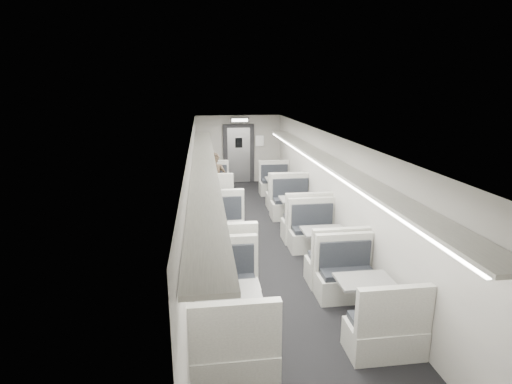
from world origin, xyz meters
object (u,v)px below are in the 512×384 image
object	(u,v)px
booth_right_a	(279,189)
booth_right_d	(363,300)
booth_left_c	(220,246)
passenger	(215,181)
booth_right_c	(323,247)
booth_left_d	(229,314)
vestibule_door	(239,154)
booth_left_b	(216,210)
exit_sign	(240,120)
booth_left_a	(213,192)
booth_right_b	(298,213)

from	to	relation	value
booth_right_a	booth_right_d	xyz separation A→B (m)	(0.00, -6.57, -0.00)
booth_left_c	booth_right_a	size ratio (longest dim) A/B	1.18
booth_left_c	passenger	bearing A→B (deg)	89.23
booth_right_c	booth_left_d	bearing A→B (deg)	-132.78
booth_right_a	vestibule_door	size ratio (longest dim) A/B	0.95
booth_left_b	exit_sign	bearing A→B (deg)	75.62
booth_left_d	vestibule_door	xyz separation A→B (m)	(1.00, 9.22, 0.66)
booth_left_a	booth_left_c	xyz separation A→B (m)	(0.00, -4.25, 0.04)
booth_left_c	exit_sign	bearing A→B (deg)	81.10
booth_left_d	passenger	size ratio (longest dim) A/B	1.33
exit_sign	booth_left_b	bearing A→B (deg)	-104.38
booth_left_b	booth_right_a	bearing A→B (deg)	43.48
booth_left_b	booth_left_d	bearing A→B (deg)	-90.00
booth_left_a	booth_left_d	distance (m)	6.60
vestibule_door	booth_left_b	bearing A→B (deg)	-102.84
booth_right_a	booth_right_d	distance (m)	6.57
vestibule_door	booth_right_a	bearing A→B (deg)	-68.14
booth_right_a	passenger	distance (m)	2.09
booth_left_a	passenger	distance (m)	0.65
booth_left_b	vestibule_door	xyz separation A→B (m)	(1.00, 4.39, 0.68)
booth_left_b	booth_right_a	world-z (taller)	booth_left_b
booth_right_d	passenger	size ratio (longest dim) A/B	1.23
booth_left_a	booth_right_b	xyz separation A→B (m)	(2.00, -2.34, 0.01)
booth_left_b	exit_sign	world-z (taller)	exit_sign
booth_left_a	booth_left_d	world-z (taller)	booth_left_d
booth_right_d	booth_right_c	bearing A→B (deg)	90.00
booth_right_d	exit_sign	size ratio (longest dim) A/B	3.19
booth_left_a	booth_right_a	xyz separation A→B (m)	(2.00, 0.13, -0.02)
booth_left_b	passenger	bearing A→B (deg)	87.74
passenger	booth_left_d	bearing A→B (deg)	-82.39
booth_left_c	booth_right_d	xyz separation A→B (m)	(2.00, -2.19, -0.07)
booth_left_d	booth_right_a	xyz separation A→B (m)	(2.00, 6.73, -0.03)
booth_right_c	booth_right_d	xyz separation A→B (m)	(0.00, -2.00, -0.01)
booth_left_b	booth_right_b	xyz separation A→B (m)	(2.00, -0.58, 0.03)
booth_left_a	passenger	world-z (taller)	passenger
booth_left_d	exit_sign	distance (m)	8.99
booth_right_a	booth_right_c	size ratio (longest dim) A/B	0.97
booth_left_a	booth_right_d	distance (m)	6.74
exit_sign	booth_left_d	bearing A→B (deg)	-96.53
booth_left_d	booth_right_b	xyz separation A→B (m)	(2.00, 4.26, 0.01)
booth_left_a	booth_left_c	size ratio (longest dim) A/B	0.90
booth_left_a	booth_left_c	world-z (taller)	booth_left_c
booth_right_c	passenger	distance (m)	4.43
booth_right_d	passenger	distance (m)	6.28
booth_left_c	vestibule_door	bearing A→B (deg)	81.72
booth_left_c	booth_right_d	world-z (taller)	booth_left_c
booth_right_b	vestibule_door	size ratio (longest dim) A/B	1.04
exit_sign	booth_right_a	bearing A→B (deg)	-63.48
booth_left_b	exit_sign	distance (m)	4.46
booth_left_c	booth_right_b	bearing A→B (deg)	43.61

